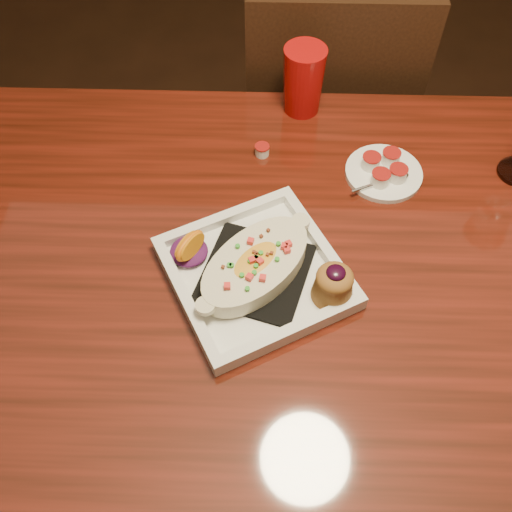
{
  "coord_description": "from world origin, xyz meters",
  "views": [
    {
      "loc": [
        -0.15,
        -0.54,
        1.55
      ],
      "look_at": [
        -0.16,
        0.0,
        0.77
      ],
      "focal_mm": 40.0,
      "sensor_mm": 36.0,
      "label": 1
    }
  ],
  "objects_px": {
    "saucer": "(384,172)",
    "red_tumbler": "(303,80)",
    "table": "(345,296)",
    "chair_far": "(324,123)",
    "plate": "(262,270)"
  },
  "relations": [
    {
      "from": "plate",
      "to": "saucer",
      "type": "bearing_deg",
      "value": 18.91
    },
    {
      "from": "saucer",
      "to": "table",
      "type": "bearing_deg",
      "value": -108.94
    },
    {
      "from": "plate",
      "to": "red_tumbler",
      "type": "xyz_separation_m",
      "value": [
        0.07,
        0.43,
        0.04
      ]
    },
    {
      "from": "table",
      "to": "saucer",
      "type": "distance_m",
      "value": 0.25
    },
    {
      "from": "saucer",
      "to": "red_tumbler",
      "type": "relative_size",
      "value": 1.03
    },
    {
      "from": "plate",
      "to": "saucer",
      "type": "relative_size",
      "value": 2.46
    },
    {
      "from": "chair_far",
      "to": "plate",
      "type": "bearing_deg",
      "value": 76.98
    },
    {
      "from": "table",
      "to": "plate",
      "type": "height_order",
      "value": "plate"
    },
    {
      "from": "chair_far",
      "to": "plate",
      "type": "distance_m",
      "value": 0.73
    },
    {
      "from": "saucer",
      "to": "red_tumbler",
      "type": "height_order",
      "value": "red_tumbler"
    },
    {
      "from": "table",
      "to": "red_tumbler",
      "type": "relative_size",
      "value": 10.55
    },
    {
      "from": "table",
      "to": "red_tumbler",
      "type": "xyz_separation_m",
      "value": [
        -0.08,
        0.4,
        0.17
      ]
    },
    {
      "from": "plate",
      "to": "saucer",
      "type": "height_order",
      "value": "plate"
    },
    {
      "from": "table",
      "to": "saucer",
      "type": "relative_size",
      "value": 10.26
    },
    {
      "from": "table",
      "to": "red_tumbler",
      "type": "bearing_deg",
      "value": 101.3
    }
  ]
}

